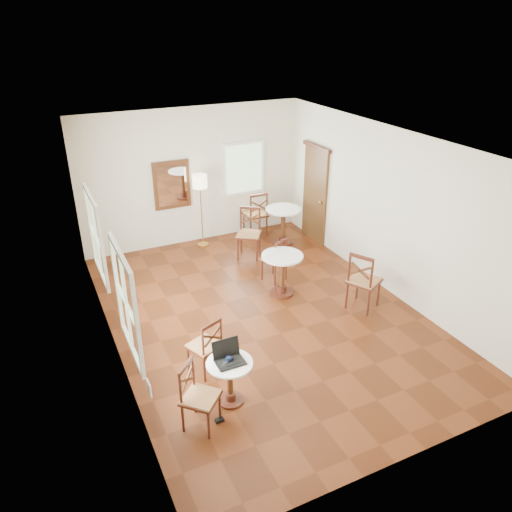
{
  "coord_description": "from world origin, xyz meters",
  "views": [
    {
      "loc": [
        -3.23,
        -6.48,
        4.71
      ],
      "look_at": [
        0.0,
        0.3,
        1.0
      ],
      "focal_mm": 34.53,
      "sensor_mm": 36.0,
      "label": 1
    }
  ],
  "objects_px": {
    "chair_mid_b": "(363,281)",
    "chair_back_b": "(249,233)",
    "cafe_table_near": "(230,378)",
    "chair_near_b": "(199,397)",
    "cafe_table_mid": "(282,270)",
    "cafe_table_back": "(283,222)",
    "chair_mid_a": "(275,260)",
    "floor_lamp": "(200,186)",
    "chair_back_a": "(256,214)",
    "laptop": "(228,356)",
    "mouse": "(226,365)",
    "navy_mug": "(229,360)",
    "power_adapter": "(219,420)",
    "chair_near_a": "(206,346)",
    "water_glass": "(224,366)"
  },
  "relations": [
    {
      "from": "chair_mid_b",
      "to": "chair_back_b",
      "type": "distance_m",
      "value": 2.9
    },
    {
      "from": "cafe_table_near",
      "to": "chair_near_b",
      "type": "bearing_deg",
      "value": -156.35
    },
    {
      "from": "cafe_table_mid",
      "to": "cafe_table_back",
      "type": "distance_m",
      "value": 2.26
    },
    {
      "from": "chair_mid_a",
      "to": "floor_lamp",
      "type": "relative_size",
      "value": 0.54
    },
    {
      "from": "chair_back_a",
      "to": "chair_back_b",
      "type": "relative_size",
      "value": 1.01
    },
    {
      "from": "cafe_table_near",
      "to": "laptop",
      "type": "relative_size",
      "value": 1.75
    },
    {
      "from": "chair_back_a",
      "to": "mouse",
      "type": "relative_size",
      "value": 11.92
    },
    {
      "from": "navy_mug",
      "to": "laptop",
      "type": "bearing_deg",
      "value": 72.58
    },
    {
      "from": "power_adapter",
      "to": "laptop",
      "type": "bearing_deg",
      "value": 50.15
    },
    {
      "from": "cafe_table_near",
      "to": "cafe_table_back",
      "type": "distance_m",
      "value": 5.18
    },
    {
      "from": "chair_back_a",
      "to": "power_adapter",
      "type": "height_order",
      "value": "chair_back_a"
    },
    {
      "from": "cafe_table_mid",
      "to": "chair_near_a",
      "type": "distance_m",
      "value": 2.52
    },
    {
      "from": "laptop",
      "to": "power_adapter",
      "type": "xyz_separation_m",
      "value": [
        -0.28,
        -0.34,
        -0.69
      ]
    },
    {
      "from": "laptop",
      "to": "power_adapter",
      "type": "bearing_deg",
      "value": -130.06
    },
    {
      "from": "chair_near_b",
      "to": "laptop",
      "type": "xyz_separation_m",
      "value": [
        0.52,
        0.28,
        0.26
      ]
    },
    {
      "from": "chair_mid_a",
      "to": "navy_mug",
      "type": "distance_m",
      "value": 3.46
    },
    {
      "from": "cafe_table_mid",
      "to": "power_adapter",
      "type": "bearing_deg",
      "value": -131.87
    },
    {
      "from": "power_adapter",
      "to": "chair_near_a",
      "type": "bearing_deg",
      "value": 78.7
    },
    {
      "from": "chair_near_b",
      "to": "water_glass",
      "type": "distance_m",
      "value": 0.49
    },
    {
      "from": "floor_lamp",
      "to": "navy_mug",
      "type": "bearing_deg",
      "value": -105.87
    },
    {
      "from": "chair_near_b",
      "to": "chair_back_a",
      "type": "bearing_deg",
      "value": 12.59
    },
    {
      "from": "cafe_table_mid",
      "to": "mouse",
      "type": "bearing_deg",
      "value": -132.11
    },
    {
      "from": "cafe_table_back",
      "to": "floor_lamp",
      "type": "xyz_separation_m",
      "value": [
        -1.67,
        0.69,
        0.87
      ]
    },
    {
      "from": "mouse",
      "to": "power_adapter",
      "type": "bearing_deg",
      "value": -145.41
    },
    {
      "from": "chair_back_a",
      "to": "water_glass",
      "type": "xyz_separation_m",
      "value": [
        -2.79,
        -4.95,
        0.16
      ]
    },
    {
      "from": "chair_mid_b",
      "to": "water_glass",
      "type": "height_order",
      "value": "chair_mid_b"
    },
    {
      "from": "chair_near_b",
      "to": "laptop",
      "type": "distance_m",
      "value": 0.64
    },
    {
      "from": "laptop",
      "to": "water_glass",
      "type": "bearing_deg",
      "value": -128.52
    },
    {
      "from": "cafe_table_back",
      "to": "floor_lamp",
      "type": "distance_m",
      "value": 2.01
    },
    {
      "from": "chair_back_a",
      "to": "floor_lamp",
      "type": "height_order",
      "value": "floor_lamp"
    },
    {
      "from": "chair_mid_b",
      "to": "mouse",
      "type": "height_order",
      "value": "chair_mid_b"
    },
    {
      "from": "chair_near_b",
      "to": "mouse",
      "type": "height_order",
      "value": "chair_near_b"
    },
    {
      "from": "chair_near_a",
      "to": "mouse",
      "type": "relative_size",
      "value": 10.07
    },
    {
      "from": "cafe_table_back",
      "to": "power_adapter",
      "type": "distance_m",
      "value": 5.6
    },
    {
      "from": "chair_back_a",
      "to": "mouse",
      "type": "height_order",
      "value": "chair_back_a"
    },
    {
      "from": "cafe_table_mid",
      "to": "laptop",
      "type": "xyz_separation_m",
      "value": [
        -1.95,
        -2.16,
        0.22
      ]
    },
    {
      "from": "chair_back_b",
      "to": "cafe_table_mid",
      "type": "bearing_deg",
      "value": -60.22
    },
    {
      "from": "laptop",
      "to": "navy_mug",
      "type": "distance_m",
      "value": 0.05
    },
    {
      "from": "cafe_table_mid",
      "to": "chair_near_b",
      "type": "distance_m",
      "value": 3.47
    },
    {
      "from": "chair_near_b",
      "to": "chair_mid_b",
      "type": "xyz_separation_m",
      "value": [
        3.52,
        1.4,
        0.09
      ]
    },
    {
      "from": "chair_back_a",
      "to": "mouse",
      "type": "bearing_deg",
      "value": 60.74
    },
    {
      "from": "chair_mid_a",
      "to": "water_glass",
      "type": "relative_size",
      "value": 9.21
    },
    {
      "from": "chair_back_a",
      "to": "floor_lamp",
      "type": "distance_m",
      "value": 1.56
    },
    {
      "from": "chair_back_a",
      "to": "navy_mug",
      "type": "bearing_deg",
      "value": 61.08
    },
    {
      "from": "chair_near_a",
      "to": "laptop",
      "type": "distance_m",
      "value": 0.72
    },
    {
      "from": "cafe_table_back",
      "to": "chair_mid_a",
      "type": "relative_size",
      "value": 0.94
    },
    {
      "from": "cafe_table_mid",
      "to": "chair_mid_b",
      "type": "relative_size",
      "value": 0.73
    },
    {
      "from": "chair_back_a",
      "to": "power_adapter",
      "type": "xyz_separation_m",
      "value": [
        -2.96,
        -5.14,
        -0.51
      ]
    },
    {
      "from": "chair_back_b",
      "to": "floor_lamp",
      "type": "distance_m",
      "value": 1.46
    },
    {
      "from": "floor_lamp",
      "to": "chair_mid_a",
      "type": "bearing_deg",
      "value": -71.29
    }
  ]
}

